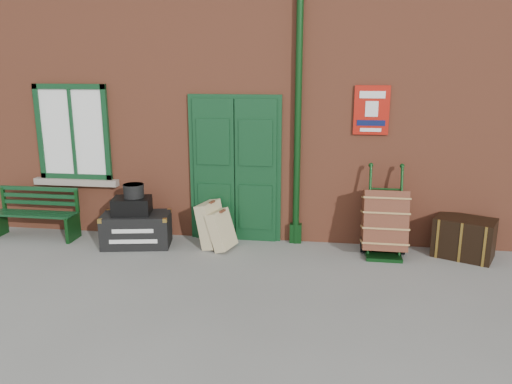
% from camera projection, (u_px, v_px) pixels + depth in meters
% --- Properties ---
extents(ground, '(80.00, 80.00, 0.00)m').
position_uv_depth(ground, '(238.00, 277.00, 6.48)').
color(ground, gray).
rests_on(ground, ground).
extents(station_building, '(10.30, 4.30, 4.36)m').
position_uv_depth(station_building, '(270.00, 94.00, 9.30)').
color(station_building, '#974A30').
rests_on(station_building, ground).
extents(bench, '(1.33, 0.42, 0.82)m').
position_uv_depth(bench, '(36.00, 212.00, 7.93)').
color(bench, '#0F371B').
rests_on(bench, ground).
extents(houdini_trunk, '(1.09, 0.73, 0.50)m').
position_uv_depth(houdini_trunk, '(137.00, 230.00, 7.57)').
color(houdini_trunk, black).
rests_on(houdini_trunk, ground).
extents(strongbox, '(0.62, 0.50, 0.25)m').
position_uv_depth(strongbox, '(132.00, 206.00, 7.49)').
color(strongbox, black).
rests_on(strongbox, houdini_trunk).
extents(hatbox, '(0.35, 0.35, 0.20)m').
position_uv_depth(hatbox, '(134.00, 191.00, 7.46)').
color(hatbox, black).
rests_on(hatbox, strongbox).
extents(suitcase_back, '(0.44, 0.55, 0.70)m').
position_uv_depth(suitcase_back, '(211.00, 224.00, 7.52)').
color(suitcase_back, tan).
rests_on(suitcase_back, ground).
extents(suitcase_front, '(0.44, 0.51, 0.60)m').
position_uv_depth(suitcase_front, '(222.00, 230.00, 7.41)').
color(suitcase_front, tan).
rests_on(suitcase_front, ground).
extents(porter_trolley, '(0.63, 0.68, 1.28)m').
position_uv_depth(porter_trolley, '(384.00, 222.00, 7.16)').
color(porter_trolley, black).
rests_on(porter_trolley, ground).
extents(dark_trunk, '(0.94, 0.80, 0.57)m').
position_uv_depth(dark_trunk, '(464.00, 238.00, 7.12)').
color(dark_trunk, black).
rests_on(dark_trunk, ground).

